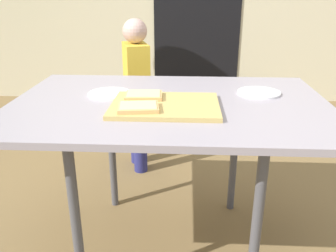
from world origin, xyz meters
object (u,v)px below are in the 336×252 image
at_px(pizza_slice_near_left, 138,107).
at_px(plate_white_right, 259,93).
at_px(child_left, 137,88).
at_px(dining_table, 170,115).
at_px(cutting_board, 165,105).
at_px(plate_white_left, 110,94).
at_px(pizza_slice_far_left, 144,95).

height_order(pizza_slice_near_left, plate_white_right, pizza_slice_near_left).
relative_size(plate_white_right, child_left, 0.19).
xyz_separation_m(dining_table, plate_white_right, (0.39, 0.13, 0.06)).
xyz_separation_m(cutting_board, pizza_slice_near_left, (-0.10, -0.08, 0.02)).
relative_size(cutting_board, child_left, 0.42).
bearing_deg(dining_table, plate_white_left, 162.85).
bearing_deg(pizza_slice_near_left, child_left, 98.45).
bearing_deg(pizza_slice_near_left, dining_table, 55.99).
height_order(pizza_slice_near_left, child_left, child_left).
height_order(dining_table, plate_white_right, plate_white_right).
distance_m(dining_table, plate_white_right, 0.42).
bearing_deg(pizza_slice_far_left, dining_table, 4.65).
bearing_deg(pizza_slice_near_left, cutting_board, 39.30).
bearing_deg(cutting_board, plate_white_right, 28.18).
distance_m(plate_white_right, plate_white_left, 0.67).
distance_m(pizza_slice_near_left, child_left, 1.01).
height_order(cutting_board, pizza_slice_far_left, pizza_slice_far_left).
relative_size(dining_table, cutting_board, 3.12).
height_order(dining_table, pizza_slice_far_left, pizza_slice_far_left).
bearing_deg(dining_table, pizza_slice_near_left, -124.01).
relative_size(pizza_slice_near_left, plate_white_left, 0.87).
bearing_deg(plate_white_left, cutting_board, -32.96).
bearing_deg(plate_white_left, dining_table, -17.15).
distance_m(cutting_board, plate_white_left, 0.31).
xyz_separation_m(cutting_board, plate_white_right, (0.41, 0.22, -0.00)).
relative_size(dining_table, plate_white_right, 6.98).
relative_size(pizza_slice_far_left, plate_white_right, 0.83).
distance_m(cutting_board, child_left, 0.95).
distance_m(pizza_slice_far_left, plate_white_right, 0.52).
xyz_separation_m(pizza_slice_near_left, pizza_slice_far_left, (0.00, 0.15, 0.00)).
relative_size(dining_table, child_left, 1.31).
distance_m(dining_table, pizza_slice_near_left, 0.21).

